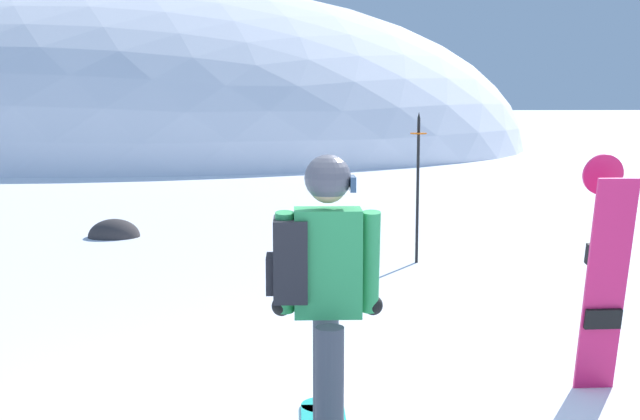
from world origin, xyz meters
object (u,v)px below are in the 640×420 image
snowboarder_main (322,301)px  spare_snowboard (605,274)px  rock_dark (114,237)px  piste_marker_far (418,177)px

snowboarder_main → spare_snowboard: bearing=24.8°
spare_snowboard → rock_dark: (-4.49, 6.62, -0.83)m
piste_marker_far → rock_dark: piste_marker_far is taller
rock_dark → piste_marker_far: bearing=-28.0°
snowboarder_main → rock_dark: bearing=108.4°
rock_dark → snowboarder_main: bearing=-71.6°
snowboarder_main → piste_marker_far: (1.58, 5.36, 0.14)m
piste_marker_far → rock_dark: (-4.08, 2.17, -1.06)m
spare_snowboard → piste_marker_far: size_ratio=0.88×
spare_snowboard → rock_dark: 8.04m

